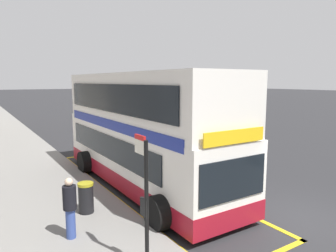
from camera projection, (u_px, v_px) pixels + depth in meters
ground_plane at (53, 117)px, 35.88m from camera, size 260.00×260.00×0.00m
double_decker_bus at (142, 134)px, 12.08m from camera, size 3.29×10.10×4.40m
bus_bay_markings at (143, 185)px, 12.33m from camera, size 3.08×12.35×0.01m
bus_stop_sign at (145, 192)px, 6.51m from camera, size 0.09×0.51×2.85m
parked_car_maroon_across at (139, 124)px, 23.93m from camera, size 2.09×4.20×1.62m
pedestrian_waiting_near_sign at (70, 206)px, 7.80m from camera, size 0.34×0.34×1.58m
litter_bin at (86, 198)px, 9.38m from camera, size 0.47×0.47×0.93m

